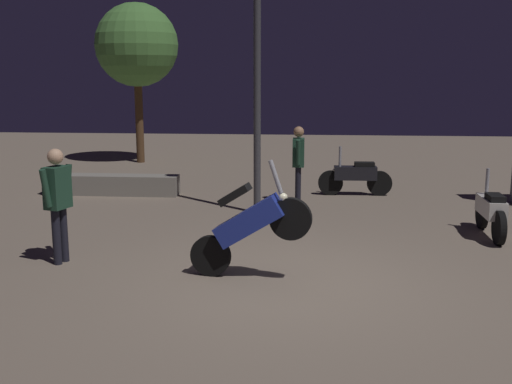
# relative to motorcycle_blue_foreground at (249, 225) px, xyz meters

# --- Properties ---
(ground_plane) EXTENTS (40.00, 40.00, 0.00)m
(ground_plane) POSITION_rel_motorcycle_blue_foreground_xyz_m (0.55, -0.17, -0.74)
(ground_plane) COLOR #756656
(motorcycle_blue_foreground) EXTENTS (1.65, 0.45, 1.63)m
(motorcycle_blue_foreground) POSITION_rel_motorcycle_blue_foreground_xyz_m (0.00, 0.00, 0.00)
(motorcycle_blue_foreground) COLOR black
(motorcycle_blue_foreground) RESTS_ON ground_plane
(motorcycle_black_parked_left) EXTENTS (1.66, 0.32, 1.11)m
(motorcycle_black_parked_left) POSITION_rel_motorcycle_blue_foreground_xyz_m (1.84, 5.97, -0.31)
(motorcycle_black_parked_left) COLOR black
(motorcycle_black_parked_left) RESTS_ON ground_plane
(motorcycle_white_parked_right) EXTENTS (0.32, 1.66, 1.11)m
(motorcycle_white_parked_right) POSITION_rel_motorcycle_blue_foreground_xyz_m (3.85, 2.55, -0.31)
(motorcycle_white_parked_right) COLOR black
(motorcycle_white_parked_right) RESTS_ON ground_plane
(person_rider_beside) EXTENTS (0.33, 0.66, 1.68)m
(person_rider_beside) POSITION_rel_motorcycle_blue_foreground_xyz_m (-2.81, 0.48, 0.26)
(person_rider_beside) COLOR black
(person_rider_beside) RESTS_ON ground_plane
(person_bystander_far) EXTENTS (0.24, 0.66, 1.63)m
(person_bystander_far) POSITION_rel_motorcycle_blue_foreground_xyz_m (0.56, 4.98, 0.23)
(person_bystander_far) COLOR black
(person_bystander_far) RESTS_ON ground_plane
(streetlamp_near) EXTENTS (0.36, 0.36, 5.17)m
(streetlamp_near) POSITION_rel_motorcycle_blue_foreground_xyz_m (-0.23, 3.99, 2.52)
(streetlamp_near) COLOR #38383D
(streetlamp_near) RESTS_ON ground_plane
(tree_left_bg) EXTENTS (2.49, 2.49, 4.80)m
(tree_left_bg) POSITION_rel_motorcycle_blue_foreground_xyz_m (-4.42, 10.73, 2.79)
(tree_left_bg) COLOR #4C331E
(tree_left_bg) RESTS_ON ground_plane
(planter_wall_low) EXTENTS (3.07, 0.50, 0.45)m
(planter_wall_low) POSITION_rel_motorcycle_blue_foreground_xyz_m (-3.69, 5.59, -0.52)
(planter_wall_low) COLOR gray
(planter_wall_low) RESTS_ON ground_plane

